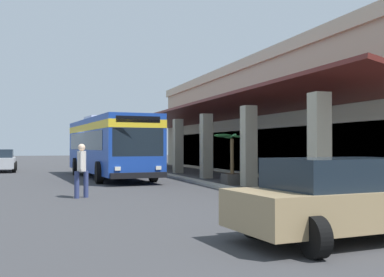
% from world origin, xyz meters
% --- Properties ---
extents(ground, '(120.00, 120.00, 0.00)m').
position_xyz_m(ground, '(0.00, 8.00, 0.00)').
color(ground, '#38383A').
extents(curb_strip, '(37.15, 0.50, 0.12)m').
position_xyz_m(curb_strip, '(0.82, 3.87, 0.06)').
color(curb_strip, '#9E998E').
rests_on(curb_strip, ground).
extents(plaza_building, '(31.25, 14.00, 6.74)m').
position_xyz_m(plaza_building, '(0.82, 13.49, 3.38)').
color(plaza_building, '#B2A88E').
rests_on(plaza_building, ground).
extents(transit_bus, '(11.37, 3.40, 3.34)m').
position_xyz_m(transit_bus, '(1.39, 0.54, 1.85)').
color(transit_bus, '#193D9E').
rests_on(transit_bus, ground).
extents(parked_sedan_silver, '(4.43, 2.07, 1.47)m').
position_xyz_m(parked_sedan_silver, '(-6.71, -5.40, 0.75)').
color(parked_sedan_silver, '#B2B5BA').
rests_on(parked_sedan_silver, ground).
extents(parked_sedan_tan, '(2.69, 4.54, 1.47)m').
position_xyz_m(parked_sedan_tan, '(19.30, 2.19, 0.75)').
color(parked_sedan_tan, '#9E845B').
rests_on(parked_sedan_tan, ground).
extents(pedestrian, '(0.70, 0.47, 1.76)m').
position_xyz_m(pedestrian, '(10.82, -1.74, 1.00)').
color(pedestrian, navy).
rests_on(pedestrian, ground).
extents(potted_palm, '(1.98, 1.83, 2.24)m').
position_xyz_m(potted_palm, '(7.47, 5.03, 0.64)').
color(potted_palm, '#4C4742').
rests_on(potted_palm, ground).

